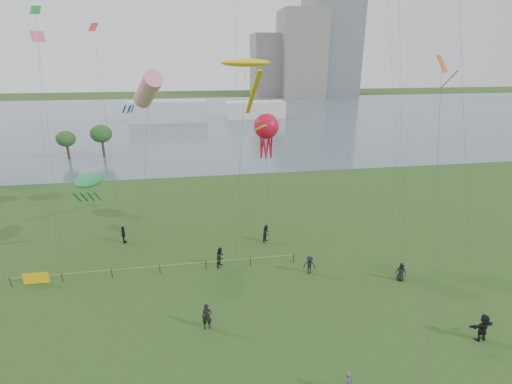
{
  "coord_description": "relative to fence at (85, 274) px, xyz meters",
  "views": [
    {
      "loc": [
        -4.3,
        -16.53,
        17.82
      ],
      "look_at": [
        0.0,
        10.0,
        8.0
      ],
      "focal_mm": 26.0,
      "sensor_mm": 36.0,
      "label": 1
    }
  ],
  "objects": [
    {
      "name": "ground_plane",
      "position": [
        14.23,
        -12.46,
        -0.55
      ],
      "size": [
        400.0,
        400.0,
        0.0
      ],
      "primitive_type": "plane",
      "color": "#1C3B13"
    },
    {
      "name": "lake",
      "position": [
        14.23,
        87.54,
        -0.53
      ],
      "size": [
        400.0,
        120.0,
        0.08
      ],
      "primitive_type": "cube",
      "color": "slate",
      "rests_on": "ground_plane"
    },
    {
      "name": "building_mid",
      "position": [
        60.23,
        149.54,
        18.45
      ],
      "size": [
        20.0,
        20.0,
        38.0
      ],
      "primitive_type": "cube",
      "color": "gray",
      "rests_on": "ground_plane"
    },
    {
      "name": "building_low",
      "position": [
        46.23,
        155.54,
        13.45
      ],
      "size": [
        16.0,
        18.0,
        28.0
      ],
      "primitive_type": "cube",
      "color": "gray",
      "rests_on": "ground_plane"
    },
    {
      "name": "pavilion_left",
      "position": [
        2.23,
        82.54,
        2.45
      ],
      "size": [
        22.0,
        8.0,
        6.0
      ],
      "primitive_type": "cube",
      "color": "silver",
      "rests_on": "ground_plane"
    },
    {
      "name": "pavilion_right",
      "position": [
        28.23,
        85.54,
        1.95
      ],
      "size": [
        18.0,
        7.0,
        5.0
      ],
      "primitive_type": "cube",
      "color": "silver",
      "rests_on": "ground_plane"
    },
    {
      "name": "fence",
      "position": [
        0.0,
        0.0,
        0.0
      ],
      "size": [
        24.07,
        0.07,
        1.05
      ],
      "color": "black",
      "rests_on": "ground_plane"
    },
    {
      "name": "kite_flyer",
      "position": [
        17.44,
        -14.46,
        0.28
      ],
      "size": [
        0.73,
        0.66,
        1.68
      ],
      "primitive_type": "imported",
      "rotation": [
        0.0,
        0.0,
        0.54
      ],
      "color": "#4E5255",
      "rests_on": "ground_plane"
    },
    {
      "name": "spectator_a",
      "position": [
        11.46,
        0.33,
        0.39
      ],
      "size": [
        1.09,
        1.15,
        1.88
      ],
      "primitive_type": "imported",
      "rotation": [
        0.0,
        0.0,
        1.0
      ],
      "color": "black",
      "rests_on": "ground_plane"
    },
    {
      "name": "spectator_b",
      "position": [
        19.01,
        -2.07,
        0.27
      ],
      "size": [
        1.2,
        0.9,
        1.66
      ],
      "primitive_type": "imported",
      "rotation": [
        0.0,
        0.0,
        -0.3
      ],
      "color": "black",
      "rests_on": "ground_plane"
    },
    {
      "name": "spectator_c",
      "position": [
        2.07,
        6.44,
        0.35
      ],
      "size": [
        0.45,
        1.06,
        1.8
      ],
      "primitive_type": "imported",
      "rotation": [
        0.0,
        0.0,
        1.56
      ],
      "color": "black",
      "rests_on": "ground_plane"
    },
    {
      "name": "spectator_d",
      "position": [
        26.3,
        -4.34,
        0.26
      ],
      "size": [
        0.95,
        0.87,
        1.63
      ],
      "primitive_type": "imported",
      "rotation": [
        0.0,
        0.0,
        -0.57
      ],
      "color": "black",
      "rests_on": "ground_plane"
    },
    {
      "name": "spectator_e",
      "position": [
        27.95,
        -11.72,
        0.42
      ],
      "size": [
        1.86,
        0.73,
        1.96
      ],
      "primitive_type": "imported",
      "rotation": [
        0.0,
        0.0,
        3.23
      ],
      "color": "black",
      "rests_on": "ground_plane"
    },
    {
      "name": "spectator_f",
      "position": [
        9.95,
        -7.67,
        0.41
      ],
      "size": [
        0.72,
        0.49,
        1.93
      ],
      "primitive_type": "imported",
      "rotation": [
        0.0,
        0.0,
        0.05
      ],
      "color": "black",
      "rests_on": "ground_plane"
    },
    {
      "name": "spectator_g",
      "position": [
        16.41,
        4.36,
        0.37
      ],
      "size": [
        1.1,
        1.14,
        1.84
      ],
      "primitive_type": "imported",
      "rotation": [
        0.0,
        0.0,
        0.92
      ],
      "color": "black",
      "rests_on": "ground_plane"
    },
    {
      "name": "kite_stingray",
      "position": [
        14.75,
        6.35,
        16.67
      ],
      "size": [
        4.6,
        9.91,
        17.68
      ],
      "rotation": [
        0.0,
        0.0,
        -0.08
      ],
      "color": "#3F3F42"
    },
    {
      "name": "kite_windsock",
      "position": [
        5.63,
        8.18,
        14.36
      ],
      "size": [
        4.23,
        7.32,
        16.81
      ],
      "rotation": [
        0.0,
        0.0,
        -0.2
      ],
      "color": "#3F3F42"
    },
    {
      "name": "kite_creature",
      "position": [
        0.43,
        3.87,
        7.11
      ],
      "size": [
        2.41,
        6.44,
        8.11
      ],
      "rotation": [
        0.0,
        0.0,
        0.34
      ],
      "color": "#3F3F42"
    },
    {
      "name": "kite_octopus",
      "position": [
        16.27,
        4.19,
        11.25
      ],
      "size": [
        2.31,
        7.54,
        13.03
      ],
      "rotation": [
        0.0,
        0.0,
        0.4
      ],
      "color": "#3F3F42"
    },
    {
      "name": "kite_delta",
      "position": [
        25.98,
        -6.08,
        15.69
      ],
      "size": [
        5.49,
        11.1,
        17.95
      ],
      "rotation": [
        0.0,
        0.0,
        0.01
      ],
      "color": "#3F3F42"
    }
  ]
}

